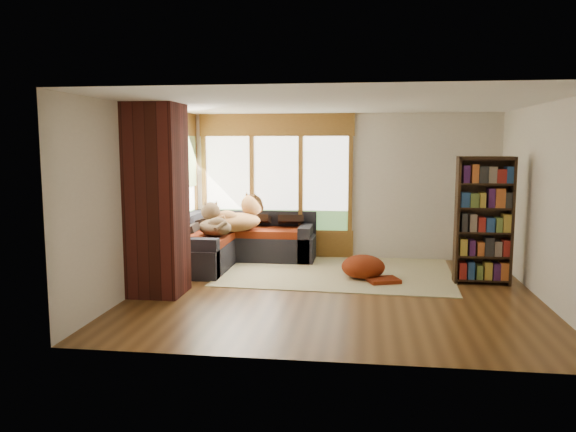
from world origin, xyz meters
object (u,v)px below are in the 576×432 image
(brick_chimney, at_px, (157,200))
(area_rug, at_px, (338,270))
(bookshelf, at_px, (484,221))
(dog_tan, at_px, (240,217))
(dog_brindle, at_px, (214,223))
(sectional_sofa, at_px, (226,246))
(pouf, at_px, (363,266))

(brick_chimney, height_order, area_rug, brick_chimney)
(area_rug, relative_size, bookshelf, 1.92)
(dog_tan, height_order, dog_brindle, dog_tan)
(brick_chimney, relative_size, bookshelf, 1.38)
(brick_chimney, height_order, sectional_sofa, brick_chimney)
(brick_chimney, height_order, dog_brindle, brick_chimney)
(area_rug, relative_size, pouf, 5.41)
(sectional_sofa, height_order, dog_brindle, dog_brindle)
(bookshelf, bearing_deg, pouf, 177.02)
(area_rug, height_order, dog_tan, dog_tan)
(sectional_sofa, distance_m, bookshelf, 4.23)
(dog_tan, distance_m, dog_brindle, 0.58)
(area_rug, relative_size, dog_tan, 3.26)
(area_rug, distance_m, bookshelf, 2.41)
(area_rug, xyz_separation_m, dog_brindle, (-2.04, -0.09, 0.76))
(area_rug, height_order, pouf, pouf)
(sectional_sofa, xyz_separation_m, dog_brindle, (-0.10, -0.40, 0.46))
(sectional_sofa, xyz_separation_m, pouf, (2.35, -0.77, -0.11))
(pouf, bearing_deg, bookshelf, -2.98)
(pouf, relative_size, dog_tan, 0.60)
(sectional_sofa, bearing_deg, brick_chimney, -98.70)
(pouf, distance_m, dog_tan, 2.36)
(dog_brindle, bearing_deg, area_rug, -116.49)
(brick_chimney, height_order, dog_tan, brick_chimney)
(bookshelf, xyz_separation_m, pouf, (-1.74, 0.09, -0.75))
(area_rug, bearing_deg, bookshelf, -14.38)
(dog_brindle, bearing_deg, dog_tan, -64.25)
(bookshelf, bearing_deg, area_rug, 165.62)
(sectional_sofa, distance_m, area_rug, 1.99)
(bookshelf, bearing_deg, sectional_sofa, 168.11)
(brick_chimney, distance_m, pouf, 3.27)
(pouf, relative_size, dog_brindle, 0.71)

